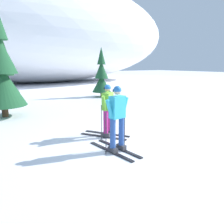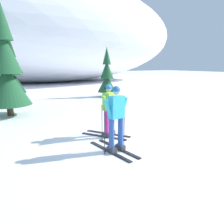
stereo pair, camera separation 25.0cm
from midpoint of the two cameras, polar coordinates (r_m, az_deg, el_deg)
ground_plane at (r=6.95m, az=9.48°, el=-6.80°), size 120.00×120.00×0.00m
skier_cyan_jacket at (r=5.53m, az=2.39°, el=-1.74°), size 0.77×1.76×1.77m
skier_lime_jacket at (r=6.77m, az=0.06°, el=0.63°), size 1.26×1.56×1.69m
pine_tree_center_left at (r=10.45m, az=-26.14°, el=10.45°), size 1.95×1.95×5.06m
pine_tree_center_right at (r=15.64m, az=-25.02°, el=9.61°), size 1.63×1.63×4.23m
pine_tree_far_right at (r=15.33m, az=-0.91°, el=9.61°), size 1.35×1.35×3.51m
snow_ridge_background at (r=30.18m, az=-16.16°, el=19.95°), size 36.16×19.86×12.69m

